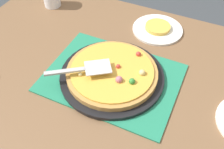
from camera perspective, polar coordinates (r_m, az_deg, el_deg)
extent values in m
cube|color=brown|center=(0.96, 0.00, -1.42)|extent=(1.40, 1.00, 0.03)
cube|color=brown|center=(1.75, -13.11, 6.91)|extent=(0.07, 0.07, 0.72)
cube|color=#237F5B|center=(0.95, 0.00, -0.70)|extent=(0.48, 0.36, 0.01)
cylinder|color=black|center=(0.94, 0.00, -0.29)|extent=(0.38, 0.38, 0.01)
cylinder|color=#B78442|center=(0.93, 0.00, 0.42)|extent=(0.33, 0.33, 0.02)
cylinder|color=gold|center=(0.92, 0.00, 0.97)|extent=(0.30, 0.30, 0.01)
sphere|color=#E5CC7F|center=(0.91, 6.65, 0.41)|extent=(0.02, 0.02, 0.02)
sphere|color=#B76675|center=(0.88, 1.56, -1.12)|extent=(0.03, 0.03, 0.03)
sphere|color=red|center=(0.92, 1.36, 1.81)|extent=(0.02, 0.02, 0.02)
sphere|color=#B76675|center=(0.94, -1.63, 2.68)|extent=(0.02, 0.02, 0.02)
sphere|color=red|center=(0.98, 5.85, 4.52)|extent=(0.02, 0.02, 0.02)
sphere|color=#338433|center=(0.88, 4.43, -1.51)|extent=(0.02, 0.02, 0.02)
sphere|color=#E5CC7F|center=(0.90, -7.03, 0.08)|extent=(0.02, 0.02, 0.02)
cylinder|color=white|center=(1.18, 10.00, 9.79)|extent=(0.22, 0.22, 0.01)
cylinder|color=#EAB747|center=(1.17, 10.08, 10.29)|extent=(0.11, 0.11, 0.02)
cube|color=silver|center=(0.90, -3.14, 1.62)|extent=(0.11, 0.11, 0.00)
cube|color=#B2B2B7|center=(0.90, -10.41, 0.68)|extent=(0.12, 0.09, 0.01)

